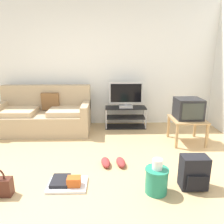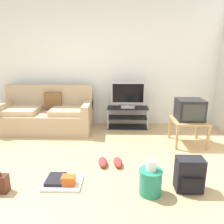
# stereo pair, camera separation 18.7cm
# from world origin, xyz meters

# --- Properties ---
(ground_plane) EXTENTS (9.00, 9.80, 0.02)m
(ground_plane) POSITION_xyz_m (0.00, 0.00, -0.01)
(ground_plane) COLOR tan
(wall_back) EXTENTS (9.00, 0.10, 2.70)m
(wall_back) POSITION_xyz_m (0.00, 2.45, 1.35)
(wall_back) COLOR white
(wall_back) RESTS_ON ground_plane
(couch) EXTENTS (1.87, 0.87, 0.93)m
(couch) POSITION_xyz_m (-0.66, 1.91, 0.33)
(couch) COLOR tan
(couch) RESTS_ON ground_plane
(tv_stand) EXTENTS (0.88, 0.37, 0.45)m
(tv_stand) POSITION_xyz_m (1.04, 2.11, 0.23)
(tv_stand) COLOR black
(tv_stand) RESTS_ON ground_plane
(flat_tv) EXTENTS (0.71, 0.22, 0.54)m
(flat_tv) POSITION_xyz_m (1.04, 2.09, 0.72)
(flat_tv) COLOR #B2B2B7
(flat_tv) RESTS_ON tv_stand
(side_table) EXTENTS (0.58, 0.58, 0.45)m
(side_table) POSITION_xyz_m (2.08, 1.24, 0.39)
(side_table) COLOR tan
(side_table) RESTS_ON ground_plane
(crt_tv) EXTENTS (0.44, 0.43, 0.36)m
(crt_tv) POSITION_xyz_m (2.08, 1.26, 0.63)
(crt_tv) COLOR #232326
(crt_tv) RESTS_ON side_table
(backpack) EXTENTS (0.31, 0.27, 0.41)m
(backpack) POSITION_xyz_m (1.67, -0.15, 0.20)
(backpack) COLOR black
(backpack) RESTS_ON ground_plane
(cleaning_bucket) EXTENTS (0.27, 0.27, 0.42)m
(cleaning_bucket) POSITION_xyz_m (1.20, -0.23, 0.18)
(cleaning_bucket) COLOR #238466
(cleaning_bucket) RESTS_ON ground_plane
(sneakers_pair) EXTENTS (0.39, 0.30, 0.09)m
(sneakers_pair) POSITION_xyz_m (0.72, 0.41, 0.04)
(sneakers_pair) COLOR #993333
(sneakers_pair) RESTS_ON ground_plane
(floor_tray) EXTENTS (0.47, 0.34, 0.14)m
(floor_tray) POSITION_xyz_m (0.14, -0.09, 0.04)
(floor_tray) COLOR silver
(floor_tray) RESTS_ON ground_plane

